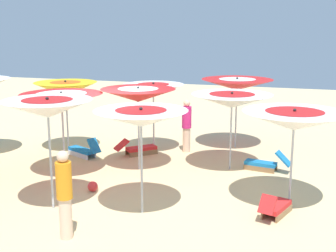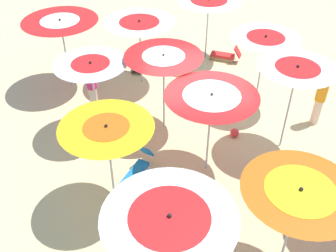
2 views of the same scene
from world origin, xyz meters
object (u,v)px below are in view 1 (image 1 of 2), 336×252
at_px(beach_umbrella_5, 62,99).
at_px(beach_umbrella_7, 232,101).
at_px(beach_umbrella_11, 237,84).
at_px(lounger_1, 84,150).
at_px(beach_umbrella_6, 138,95).
at_px(beach_umbrella_1, 48,108).
at_px(beach_umbrella_2, 141,118).
at_px(beachgoer_0, 187,125).
at_px(beach_umbrella_9, 66,89).
at_px(lounger_2, 265,163).
at_px(lounger_3, 276,207).
at_px(beach_umbrella_3, 294,120).
at_px(beach_umbrella_10, 153,89).
at_px(lounger_0, 138,148).
at_px(beach_ball, 93,186).
at_px(beachgoer_1, 64,193).

bearing_deg(beach_umbrella_5, beach_umbrella_7, -155.41).
bearing_deg(beach_umbrella_11, lounger_1, 30.35).
bearing_deg(beach_umbrella_5, beach_umbrella_6, -147.10).
relative_size(beach_umbrella_1, beach_umbrella_2, 1.08).
relative_size(beach_umbrella_11, beachgoer_0, 1.38).
relative_size(beach_umbrella_9, lounger_2, 1.75).
bearing_deg(beach_umbrella_11, lounger_2, 118.22).
relative_size(lounger_2, lounger_3, 1.14).
bearing_deg(beach_umbrella_5, lounger_3, 169.56).
distance_m(beach_umbrella_3, beach_umbrella_9, 7.47).
bearing_deg(beachgoer_0, beach_umbrella_7, -58.50).
bearing_deg(beach_umbrella_7, beach_umbrella_6, 17.97).
height_order(beach_umbrella_9, lounger_1, beach_umbrella_9).
height_order(beach_umbrella_1, beach_umbrella_11, beach_umbrella_1).
relative_size(lounger_1, beachgoer_0, 0.77).
bearing_deg(beach_umbrella_2, beach_umbrella_9, -44.35).
distance_m(beach_umbrella_10, lounger_0, 1.90).
bearing_deg(beach_umbrella_3, lounger_1, -18.61).
relative_size(beach_umbrella_10, beach_ball, 8.92).
bearing_deg(beach_umbrella_10, beach_umbrella_1, 83.17).
relative_size(lounger_1, lounger_2, 0.99).
xyz_separation_m(beach_umbrella_3, lounger_1, (6.24, -2.10, -1.75)).
height_order(lounger_0, beachgoer_1, beachgoer_1).
relative_size(beach_umbrella_5, beach_umbrella_9, 1.00).
bearing_deg(lounger_1, lounger_0, -129.47).
xyz_separation_m(beach_umbrella_11, lounger_2, (-1.19, 2.21, -1.88)).
relative_size(beach_umbrella_7, lounger_0, 1.81).
xyz_separation_m(beach_umbrella_2, lounger_2, (-2.23, -3.75, -1.88)).
bearing_deg(beach_umbrella_7, beach_umbrella_2, 70.49).
bearing_deg(beach_umbrella_7, beach_umbrella_11, -84.23).
xyz_separation_m(beach_umbrella_11, beachgoer_0, (1.39, 1.02, -1.21)).
xyz_separation_m(beach_umbrella_3, lounger_2, (0.79, -2.38, -1.75)).
bearing_deg(beach_umbrella_1, lounger_2, -135.51).
distance_m(beach_umbrella_1, beach_umbrella_5, 2.27).
bearing_deg(beachgoer_0, beachgoer_1, -114.42).
bearing_deg(beachgoer_1, beach_umbrella_5, -102.92).
bearing_deg(beach_umbrella_6, beach_umbrella_9, -21.00).
bearing_deg(beach_umbrella_10, beach_umbrella_11, -151.66).
distance_m(lounger_0, lounger_1, 1.68).
height_order(beach_umbrella_1, beach_umbrella_6, beach_umbrella_1).
bearing_deg(beach_umbrella_10, beach_umbrella_7, 158.09).
height_order(beach_umbrella_1, beach_umbrella_9, beach_umbrella_1).
height_order(beach_umbrella_1, beach_umbrella_3, beach_umbrella_1).
xyz_separation_m(beach_umbrella_1, lounger_2, (-4.19, -4.12, -2.04)).
height_order(lounger_1, beachgoer_1, beachgoer_1).
relative_size(beach_umbrella_5, beachgoer_1, 1.33).
bearing_deg(lounger_0, beach_umbrella_1, -137.52).
distance_m(lounger_3, beach_ball, 4.37).
bearing_deg(beach_umbrella_7, beach_ball, 43.86).
height_order(beach_umbrella_2, lounger_0, beach_umbrella_2).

